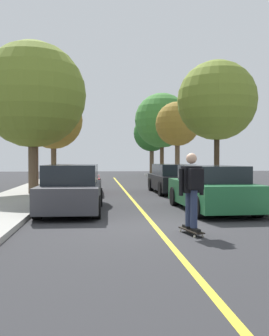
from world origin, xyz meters
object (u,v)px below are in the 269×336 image
Objects in this scene: street_tree_left_nearest at (33,95)px; skateboard at (191,230)px; street_tree_right_far at (162,121)px; street_tree_right_farthest at (152,133)px; parked_car_left_nearest at (72,189)px; parked_car_right_near at (172,179)px; skateboarder at (192,187)px; street_tree_left_near at (53,120)px; street_tree_right_near at (177,124)px; street_tree_right_nearest at (217,101)px; parked_car_right_nearest at (211,189)px; fire_hydrant at (221,187)px; parked_car_left_near at (81,179)px.

street_tree_left_nearest is 10.83m from skateboard.
street_tree_right_farthest is (0.00, 6.24, -0.70)m from street_tree_right_far.
parked_car_left_nearest reaches higher than parked_car_right_near.
skateboarder is (-3.49, -24.55, -3.86)m from street_tree_right_far.
street_tree_left_near is 3.47× the size of skateboarder.
skateboarder is (-3.49, -18.12, -2.97)m from street_tree_right_near.
street_tree_right_far reaches higher than street_tree_right_farthest.
parked_car_right_nearest is at bearing -109.16° from street_tree_right_nearest.
parked_car_left_nearest is 0.71× the size of street_tree_left_near.
street_tree_left_near is 16.58m from street_tree_right_farthest.
parked_car_right_nearest is at bearing 67.29° from skateboarder.
parked_car_right_nearest is at bearing -63.84° from street_tree_left_near.
parked_car_left_nearest is at bearing -106.79° from street_tree_right_far.
parked_car_left_nearest is 0.63× the size of street_tree_left_nearest.
street_tree_right_nearest reaches higher than skateboarder.
skateboard is at bearing -112.91° from fire_hydrant.
street_tree_right_near is 6.50m from street_tree_right_far.
street_tree_left_nearest reaches higher than skateboard.
skateboard is at bearing -73.79° from street_tree_left_near.
street_tree_left_nearest is at bearing -144.75° from parked_car_left_near.
parked_car_left_nearest is at bearing 126.88° from skateboarder.
parked_car_right_nearest is at bearing -112.81° from fire_hydrant.
parked_car_right_nearest is at bearing -90.00° from parked_car_right_near.
street_tree_right_farthest is (1.97, 27.17, 3.50)m from parked_car_right_nearest.
parked_car_left_nearest is 0.94× the size of parked_car_right_near.
street_tree_left_nearest is at bearing 140.65° from parked_car_right_nearest.
street_tree_right_farthest reaches higher than street_tree_right_near.
parked_car_right_nearest is 6.23m from parked_car_right_near.
street_tree_right_nearest reaches higher than parked_car_left_nearest.
skateboarder is at bearing -112.71° from parked_car_right_nearest.
street_tree_right_farthest is (6.29, 20.62, 3.54)m from parked_car_left_near.
skateboard is (4.76, -16.38, -3.95)m from street_tree_left_near.
street_tree_right_farthest reaches higher than fire_hydrant.
street_tree_right_nearest is at bearing -90.00° from street_tree_right_far.
parked_car_left_nearest is 28.00m from street_tree_right_farthest.
street_tree_right_nearest is at bearing -15.72° from parked_car_right_near.
skateboarder is at bearing -61.46° from street_tree_left_nearest.
parked_car_right_nearest is 14.64m from street_tree_left_near.
parked_car_right_near is 0.75× the size of street_tree_left_near.
parked_car_right_nearest is at bearing -97.74° from street_tree_right_near.
street_tree_right_farthest is at bearing 88.86° from fire_hydrant.
parked_car_left_near is 0.70× the size of street_tree_left_near.
street_tree_right_near is 18.83m from skateboard.
skateboard is (2.79, -3.70, -0.63)m from parked_car_left_nearest.
fire_hydrant is (-0.47, -10.93, -3.52)m from street_tree_right_near.
parked_car_left_nearest is 0.68× the size of street_tree_right_nearest.
street_tree_left_nearest reaches higher than parked_car_right_nearest.
skateboard is at bearing -52.94° from parked_car_left_nearest.
street_tree_right_farthest reaches higher than street_tree_left_near.
street_tree_right_nearest reaches higher than street_tree_right_near.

